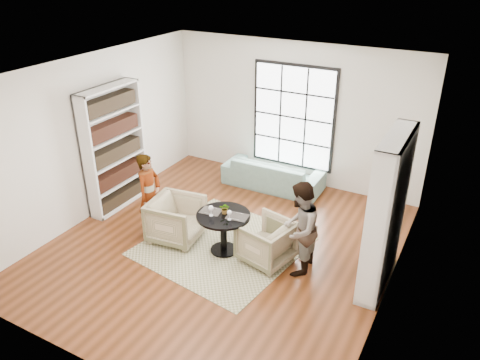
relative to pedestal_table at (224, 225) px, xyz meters
The scene contains 16 objects.
ground 0.55m from the pedestal_table, 124.21° to the left, with size 6.00×6.00×0.00m, color brown.
room_shell 1.01m from the pedestal_table, 97.86° to the left, with size 6.00×6.01×6.00m.
rug 0.53m from the pedestal_table, 127.02° to the left, with size 2.42×2.42×0.01m, color tan.
pedestal_table is the anchor object (origin of this frame).
sofa 2.61m from the pedestal_table, 96.33° to the left, with size 2.11×0.83×0.62m, color gray.
armchair_left 0.93m from the pedestal_table, behind, with size 0.83×0.86×0.78m, color tan.
armchair_right 0.76m from the pedestal_table, ahead, with size 0.77×0.79×0.72m, color tan.
person_left 1.48m from the pedestal_table, behind, with size 0.55×0.36×1.50m, color gray.
person_right 1.31m from the pedestal_table, ahead, with size 0.75×0.58×1.54m, color gray.
placemat_left 0.31m from the pedestal_table, behind, with size 0.34×0.26×0.01m, color black.
placemat_right 0.31m from the pedestal_table, 11.50° to the left, with size 0.34×0.26×0.01m, color black.
cutlery_left 0.31m from the pedestal_table, behind, with size 0.14×0.22×0.01m, color #B9B8BD, non-canonical shape.
cutlery_right 0.32m from the pedestal_table, 11.50° to the left, with size 0.14×0.22×0.01m, color #B9B8BD, non-canonical shape.
wine_glass_left 0.38m from the pedestal_table, 143.57° to the right, with size 0.08×0.08×0.18m.
wine_glass_right 0.37m from the pedestal_table, 27.95° to the right, with size 0.08×0.08×0.17m.
flower_centerpiece 0.29m from the pedestal_table, 84.18° to the left, with size 0.17×0.15×0.19m, color gray.
Camera 1 is at (3.46, -5.80, 4.61)m, focal length 35.00 mm.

